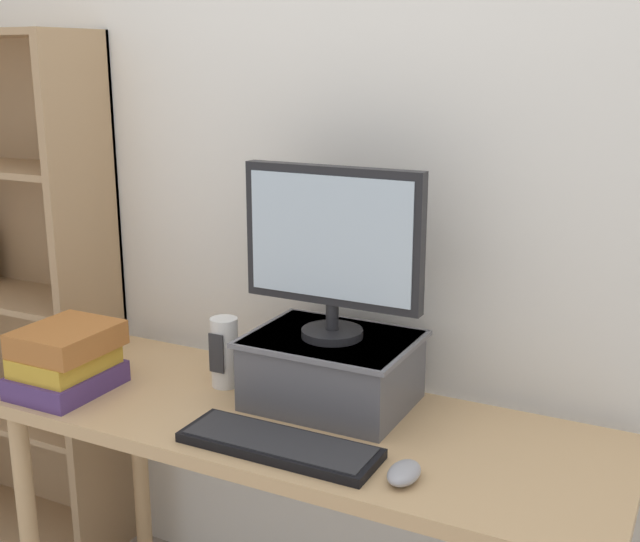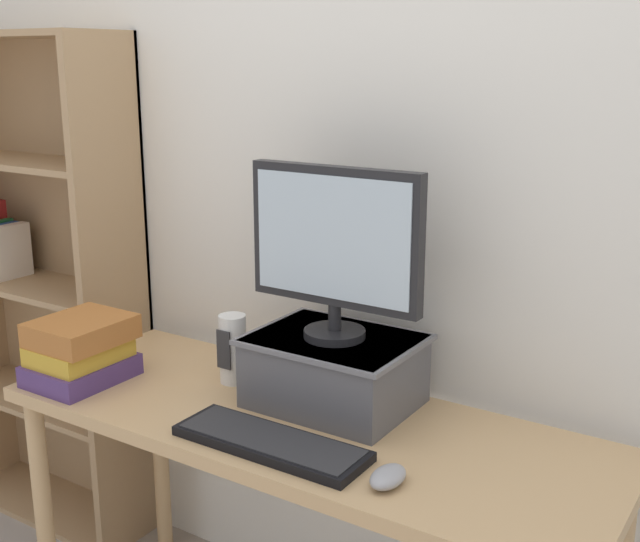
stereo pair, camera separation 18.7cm
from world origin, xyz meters
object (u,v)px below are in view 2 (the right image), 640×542
at_px(computer_monitor, 335,245).
at_px(keyboard, 271,443).
at_px(computer_mouse, 388,477).
at_px(bookshelf_unit, 37,281).
at_px(riser_box, 334,369).
at_px(desk_speaker, 233,349).
at_px(desk, 302,450).
at_px(book_stack, 81,350).

height_order(computer_monitor, keyboard, computer_monitor).
xyz_separation_m(computer_monitor, keyboard, (0.01, -0.28, -0.40)).
height_order(keyboard, computer_mouse, computer_mouse).
xyz_separation_m(bookshelf_unit, computer_mouse, (1.58, -0.39, -0.08)).
bearing_deg(computer_mouse, riser_box, 137.44).
relative_size(bookshelf_unit, riser_box, 4.09).
distance_m(riser_box, desk_speaker, 0.30).
bearing_deg(keyboard, desk, 100.08).
distance_m(computer_monitor, computer_mouse, 0.57).
relative_size(bookshelf_unit, desk_speaker, 8.94).
height_order(computer_mouse, desk_speaker, desk_speaker).
height_order(bookshelf_unit, riser_box, bookshelf_unit).
xyz_separation_m(desk, computer_monitor, (0.02, 0.11, 0.50)).
bearing_deg(riser_box, bookshelf_unit, 175.03).
height_order(riser_box, desk_speaker, desk_speaker).
distance_m(bookshelf_unit, computer_monitor, 1.32).
bearing_deg(computer_mouse, desk, 152.82).
height_order(book_stack, desk_speaker, desk_speaker).
bearing_deg(bookshelf_unit, desk_speaker, -8.04).
relative_size(computer_monitor, book_stack, 1.78).
distance_m(desk, computer_mouse, 0.38).
bearing_deg(bookshelf_unit, computer_mouse, -13.83).
relative_size(computer_monitor, desk_speaker, 2.45).
height_order(keyboard, book_stack, book_stack).
bearing_deg(desk_speaker, book_stack, -148.50).
distance_m(book_stack, desk_speaker, 0.41).
relative_size(bookshelf_unit, book_stack, 6.51).
bearing_deg(desk_speaker, computer_monitor, 4.67).
distance_m(computer_monitor, desk_speaker, 0.44).
height_order(desk, book_stack, book_stack).
bearing_deg(bookshelf_unit, computer_monitor, -5.04).
height_order(bookshelf_unit, computer_monitor, bookshelf_unit).
distance_m(bookshelf_unit, book_stack, 0.72).
xyz_separation_m(bookshelf_unit, riser_box, (1.28, -0.11, -0.01)).
xyz_separation_m(keyboard, computer_mouse, (0.30, -0.00, 0.01)).
distance_m(riser_box, book_stack, 0.69).
bearing_deg(desk, bookshelf_unit, 169.98).
distance_m(riser_box, computer_monitor, 0.32).
bearing_deg(desk_speaker, riser_box, 4.96).
distance_m(desk, desk_speaker, 0.34).
xyz_separation_m(riser_box, computer_mouse, (0.30, -0.28, -0.08)).
bearing_deg(computer_mouse, keyboard, 179.97).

